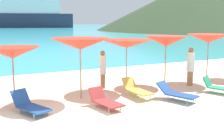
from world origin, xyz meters
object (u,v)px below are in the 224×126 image
object	(u,v)px
beachgoer_0	(103,68)
umbrella_4	(12,53)
umbrella_6	(127,44)
lounge_chair_0	(218,86)
umbrella_7	(166,41)
cruise_ship	(22,13)
lounge_chair_2	(30,105)
umbrella_5	(80,44)
lounge_chair_6	(176,93)
lounge_chair_7	(105,100)
umbrella_8	(209,39)
lounge_chair_1	(136,89)
beachgoer_3	(191,66)

from	to	relation	value
beachgoer_0	umbrella_4	bearing A→B (deg)	-106.36
umbrella_6	lounge_chair_0	bearing A→B (deg)	-36.11
umbrella_7	cruise_ship	bearing A→B (deg)	84.50
umbrella_6	umbrella_7	bearing A→B (deg)	4.18
lounge_chair_2	beachgoer_0	world-z (taller)	beachgoer_0
umbrella_5	umbrella_7	world-z (taller)	umbrella_5
lounge_chair_2	lounge_chair_6	xyz separation A→B (m)	(5.31, -0.92, 0.02)
lounge_chair_7	lounge_chair_2	bearing A→B (deg)	155.42
lounge_chair_7	umbrella_6	bearing A→B (deg)	34.07
umbrella_6	lounge_chair_7	bearing A→B (deg)	-134.20
umbrella_6	umbrella_4	bearing A→B (deg)	179.38
lounge_chair_7	cruise_ship	world-z (taller)	cruise_ship
umbrella_8	lounge_chair_0	world-z (taller)	umbrella_8
lounge_chair_1	lounge_chair_2	size ratio (longest dim) A/B	0.96
umbrella_6	lounge_chair_6	world-z (taller)	umbrella_6
umbrella_4	lounge_chair_7	size ratio (longest dim) A/B	1.38
umbrella_4	beachgoer_0	size ratio (longest dim) A/B	1.21
umbrella_4	lounge_chair_2	distance (m)	2.21
lounge_chair_0	beachgoer_0	distance (m)	5.00
lounge_chair_1	lounge_chair_6	bearing A→B (deg)	-47.96
lounge_chair_0	lounge_chair_7	bearing A→B (deg)	153.68
umbrella_5	lounge_chair_7	bearing A→B (deg)	-75.63
umbrella_8	lounge_chair_6	xyz separation A→B (m)	(-3.62, -2.05, -1.87)
umbrella_6	lounge_chair_1	size ratio (longest dim) A/B	1.53
lounge_chair_0	umbrella_5	bearing A→B (deg)	139.29
lounge_chair_1	beachgoer_3	xyz separation A→B (m)	(3.29, 0.57, 0.65)
lounge_chair_1	umbrella_6	bearing A→B (deg)	75.57
umbrella_6	lounge_chair_7	world-z (taller)	umbrella_6
umbrella_6	beachgoer_3	bearing A→B (deg)	-13.07
umbrella_8	umbrella_7	bearing A→B (deg)	167.87
umbrella_5	umbrella_8	distance (m)	6.84
lounge_chair_1	lounge_chair_7	xyz separation A→B (m)	(-1.72, -0.74, -0.05)
umbrella_4	lounge_chair_2	world-z (taller)	umbrella_4
lounge_chair_1	lounge_chair_6	world-z (taller)	lounge_chair_1
lounge_chair_0	lounge_chair_2	size ratio (longest dim) A/B	0.88
umbrella_6	lounge_chair_1	distance (m)	2.16
umbrella_6	lounge_chair_0	size ratio (longest dim) A/B	1.68
lounge_chair_6	beachgoer_0	size ratio (longest dim) A/B	0.97
umbrella_6	beachgoer_0	xyz separation A→B (m)	(-0.88, 0.59, -1.11)
lounge_chair_7	lounge_chair_0	bearing A→B (deg)	-14.84
umbrella_6	lounge_chair_2	distance (m)	4.99
umbrella_6	lounge_chair_7	size ratio (longest dim) A/B	1.59
lounge_chair_7	lounge_chair_1	bearing A→B (deg)	11.70
lounge_chair_2	lounge_chair_6	bearing A→B (deg)	-34.02
umbrella_6	lounge_chair_2	size ratio (longest dim) A/B	1.47
umbrella_6	umbrella_8	size ratio (longest dim) A/B	1.01
umbrella_7	lounge_chair_0	xyz separation A→B (m)	(0.90, -2.46, -1.78)
umbrella_5	cruise_ship	distance (m)	158.16
umbrella_4	lounge_chair_1	xyz separation A→B (m)	(4.48, -1.33, -1.55)
umbrella_5	lounge_chair_1	distance (m)	2.87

